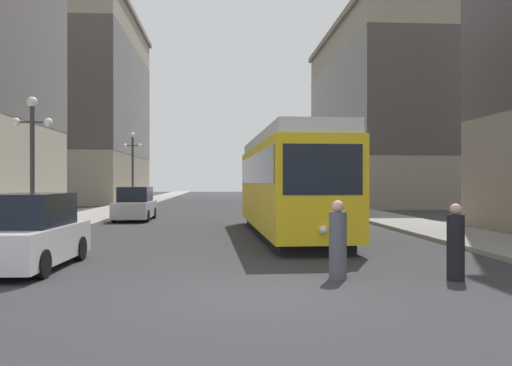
{
  "coord_description": "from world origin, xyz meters",
  "views": [
    {
      "loc": [
        -0.75,
        -9.89,
        2.11
      ],
      "look_at": [
        0.55,
        9.51,
        2.06
      ],
      "focal_mm": 37.18,
      "sensor_mm": 36.0,
      "label": 1
    }
  ],
  "objects_px": {
    "streetcar": "(287,182)",
    "parked_car_left_near": "(135,205)",
    "lamp_post_left_far": "(133,158)",
    "pedestrian_crossing_near": "(456,245)",
    "transit_bus": "(305,184)",
    "parked_car_left_mid": "(28,234)",
    "lamp_post_left_near": "(32,144)",
    "pedestrian_crossing_far": "(338,242)"
  },
  "relations": [
    {
      "from": "transit_bus",
      "to": "pedestrian_crossing_far",
      "type": "xyz_separation_m",
      "value": [
        -3.26,
        -24.69,
        -1.15
      ]
    },
    {
      "from": "pedestrian_crossing_near",
      "to": "lamp_post_left_near",
      "type": "height_order",
      "value": "lamp_post_left_near"
    },
    {
      "from": "streetcar",
      "to": "pedestrian_crossing_far",
      "type": "bearing_deg",
      "value": -92.1
    },
    {
      "from": "lamp_post_left_near",
      "to": "lamp_post_left_far",
      "type": "height_order",
      "value": "lamp_post_left_far"
    },
    {
      "from": "streetcar",
      "to": "lamp_post_left_near",
      "type": "height_order",
      "value": "lamp_post_left_near"
    },
    {
      "from": "pedestrian_crossing_far",
      "to": "pedestrian_crossing_near",
      "type": "bearing_deg",
      "value": -80.85
    },
    {
      "from": "transit_bus",
      "to": "parked_car_left_near",
      "type": "bearing_deg",
      "value": -149.05
    },
    {
      "from": "streetcar",
      "to": "lamp_post_left_far",
      "type": "bearing_deg",
      "value": 113.46
    },
    {
      "from": "parked_car_left_near",
      "to": "pedestrian_crossing_far",
      "type": "relative_size",
      "value": 2.71
    },
    {
      "from": "transit_bus",
      "to": "parked_car_left_near",
      "type": "xyz_separation_m",
      "value": [
        -10.45,
        -6.71,
        -1.1
      ]
    },
    {
      "from": "parked_car_left_near",
      "to": "lamp_post_left_far",
      "type": "distance_m",
      "value": 11.33
    },
    {
      "from": "parked_car_left_near",
      "to": "lamp_post_left_near",
      "type": "bearing_deg",
      "value": -100.49
    },
    {
      "from": "parked_car_left_near",
      "to": "pedestrian_crossing_far",
      "type": "height_order",
      "value": "parked_car_left_near"
    },
    {
      "from": "parked_car_left_near",
      "to": "pedestrian_crossing_far",
      "type": "xyz_separation_m",
      "value": [
        7.19,
        -17.98,
        -0.05
      ]
    },
    {
      "from": "parked_car_left_mid",
      "to": "streetcar",
      "type": "bearing_deg",
      "value": 47.98
    },
    {
      "from": "parked_car_left_near",
      "to": "lamp_post_left_far",
      "type": "bearing_deg",
      "value": 99.94
    },
    {
      "from": "pedestrian_crossing_near",
      "to": "pedestrian_crossing_far",
      "type": "height_order",
      "value": "pedestrian_crossing_far"
    },
    {
      "from": "streetcar",
      "to": "transit_bus",
      "type": "distance_m",
      "value": 15.73
    },
    {
      "from": "pedestrian_crossing_near",
      "to": "pedestrian_crossing_far",
      "type": "relative_size",
      "value": 0.96
    },
    {
      "from": "lamp_post_left_near",
      "to": "streetcar",
      "type": "bearing_deg",
      "value": 10.28
    },
    {
      "from": "streetcar",
      "to": "lamp_post_left_far",
      "type": "height_order",
      "value": "lamp_post_left_far"
    },
    {
      "from": "parked_car_left_near",
      "to": "lamp_post_left_near",
      "type": "xyz_separation_m",
      "value": [
        -1.9,
        -10.34,
        2.58
      ]
    },
    {
      "from": "lamp_post_left_near",
      "to": "pedestrian_crossing_near",
      "type": "bearing_deg",
      "value": -34.55
    },
    {
      "from": "streetcar",
      "to": "parked_car_left_near",
      "type": "relative_size",
      "value": 2.79
    },
    {
      "from": "pedestrian_crossing_near",
      "to": "lamp_post_left_far",
      "type": "relative_size",
      "value": 0.29
    },
    {
      "from": "transit_bus",
      "to": "parked_car_left_mid",
      "type": "height_order",
      "value": "transit_bus"
    },
    {
      "from": "parked_car_left_near",
      "to": "pedestrian_crossing_near",
      "type": "relative_size",
      "value": 2.81
    },
    {
      "from": "streetcar",
      "to": "parked_car_left_near",
      "type": "height_order",
      "value": "streetcar"
    },
    {
      "from": "pedestrian_crossing_far",
      "to": "transit_bus",
      "type": "bearing_deg",
      "value": 9.17
    },
    {
      "from": "parked_car_left_mid",
      "to": "pedestrian_crossing_far",
      "type": "height_order",
      "value": "parked_car_left_mid"
    },
    {
      "from": "transit_bus",
      "to": "pedestrian_crossing_far",
      "type": "height_order",
      "value": "transit_bus"
    },
    {
      "from": "parked_car_left_near",
      "to": "lamp_post_left_near",
      "type": "height_order",
      "value": "lamp_post_left_near"
    },
    {
      "from": "parked_car_left_mid",
      "to": "lamp_post_left_near",
      "type": "bearing_deg",
      "value": 110.5
    },
    {
      "from": "parked_car_left_near",
      "to": "lamp_post_left_near",
      "type": "relative_size",
      "value": 0.94
    },
    {
      "from": "transit_bus",
      "to": "parked_car_left_near",
      "type": "relative_size",
      "value": 2.81
    },
    {
      "from": "pedestrian_crossing_near",
      "to": "lamp_post_left_far",
      "type": "height_order",
      "value": "lamp_post_left_far"
    },
    {
      "from": "transit_bus",
      "to": "streetcar",
      "type": "bearing_deg",
      "value": -103.5
    },
    {
      "from": "parked_car_left_near",
      "to": "lamp_post_left_near",
      "type": "distance_m",
      "value": 10.83
    },
    {
      "from": "transit_bus",
      "to": "lamp_post_left_far",
      "type": "distance_m",
      "value": 13.13
    },
    {
      "from": "pedestrian_crossing_far",
      "to": "parked_car_left_near",
      "type": "bearing_deg",
      "value": 38.48
    },
    {
      "from": "parked_car_left_mid",
      "to": "pedestrian_crossing_far",
      "type": "distance_m",
      "value": 7.42
    },
    {
      "from": "lamp_post_left_near",
      "to": "lamp_post_left_far",
      "type": "relative_size",
      "value": 0.88
    }
  ]
}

